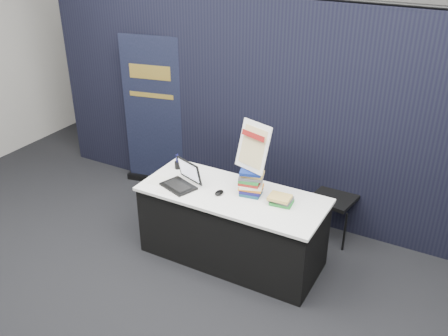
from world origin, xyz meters
TOP-DOWN VIEW (x-y plane):
  - floor at (0.00, 0.00)m, footprint 8.00×8.00m
  - wall_back at (0.00, 4.00)m, footprint 8.00×0.02m
  - drape_partition at (0.00, 1.60)m, footprint 6.00×0.08m
  - display_table at (0.00, 0.55)m, footprint 1.80×0.75m
  - laptop at (-0.52, 0.44)m, footprint 0.38×0.36m
  - mouse at (-0.10, 0.48)m, footprint 0.08×0.11m
  - brochure_left at (-0.53, 0.32)m, footprint 0.29×0.22m
  - brochure_mid at (-0.71, 0.42)m, footprint 0.28×0.21m
  - brochure_right at (-0.52, 0.56)m, footprint 0.28×0.20m
  - pen_cup at (-0.74, 0.73)m, footprint 0.07×0.07m
  - book_stack_tall at (0.16, 0.62)m, footprint 0.24×0.21m
  - book_stack_short at (0.48, 0.60)m, footprint 0.20×0.16m
  - info_sign at (0.16, 0.65)m, footprint 0.36×0.22m
  - pullup_banner at (-1.60, 1.50)m, footprint 0.80×0.26m
  - stacking_chair at (0.75, 1.45)m, footprint 0.48×0.48m

SIDE VIEW (x-z plane):
  - floor at x=0.00m, z-range 0.00..0.00m
  - display_table at x=0.00m, z-range 0.00..0.75m
  - stacking_chair at x=0.75m, z-range 0.05..0.98m
  - brochure_mid at x=-0.71m, z-range 0.75..0.75m
  - brochure_right at x=-0.52m, z-range 0.75..0.75m
  - brochure_left at x=-0.53m, z-range 0.75..0.75m
  - mouse at x=-0.10m, z-range 0.75..0.78m
  - pen_cup at x=-0.74m, z-range 0.75..0.83m
  - book_stack_short at x=0.48m, z-range 0.75..0.83m
  - laptop at x=-0.52m, z-range 0.68..0.93m
  - pullup_banner at x=-1.60m, z-range -0.11..1.78m
  - book_stack_tall at x=0.16m, z-range 0.75..1.01m
  - drape_partition at x=0.00m, z-range 0.00..2.40m
  - info_sign at x=0.16m, z-range 1.00..1.46m
  - wall_back at x=0.00m, z-range 0.00..3.50m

